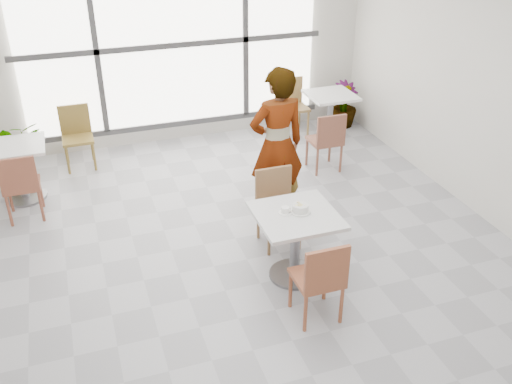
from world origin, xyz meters
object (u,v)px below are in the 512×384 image
object	(u,v)px
bg_chair_left_far	(77,132)
bg_chair_right_far	(292,102)
chair_far	(276,202)
chair_near	(321,277)
bg_chair_left_near	(21,183)
oatmeal_bowl	(300,208)
bg_table_left	(19,164)
person	(277,145)
coffee_cup	(285,210)
main_table	(295,233)
plant_right	(344,104)
plant_left	(14,150)
bg_table_right	(330,110)
bg_chair_right_near	(327,138)

from	to	relation	value
bg_chair_left_far	bg_chair_right_far	bearing A→B (deg)	2.78
bg_chair_left_far	chair_far	bearing A→B (deg)	-54.29
chair_near	bg_chair_left_near	distance (m)	3.81
oatmeal_bowl	bg_chair_left_far	xyz separation A→B (m)	(-1.97, 3.41, -0.29)
bg_table_left	person	bearing A→B (deg)	-26.11
coffee_cup	bg_chair_right_far	bearing A→B (deg)	66.89
main_table	chair_near	xyz separation A→B (m)	(-0.04, -0.71, -0.02)
main_table	bg_table_left	world-z (taller)	same
plant_right	bg_chair_left_near	bearing A→B (deg)	-163.65
oatmeal_bowl	person	world-z (taller)	person
person	plant_left	bearing A→B (deg)	-38.71
oatmeal_bowl	bg_table_right	bearing A→B (deg)	59.66
chair_near	chair_far	bearing A→B (deg)	-94.16
bg_chair_left_far	coffee_cup	bearing A→B (deg)	-61.77
bg_table_right	bg_chair_left_near	size ratio (longest dim) A/B	0.86
main_table	plant_left	distance (m)	4.30
main_table	bg_chair_right_far	xyz separation A→B (m)	(1.42, 3.60, -0.02)
person	bg_chair_left_far	xyz separation A→B (m)	(-2.17, 2.22, -0.43)
bg_chair_left_near	plant_right	world-z (taller)	bg_chair_left_near
chair_far	plant_left	world-z (taller)	chair_far
chair_far	bg_chair_left_near	distance (m)	3.03
bg_chair_right_near	bg_chair_right_far	xyz separation A→B (m)	(0.08, 1.50, 0.00)
bg_table_right	bg_chair_right_near	size ratio (longest dim) A/B	0.86
person	bg_table_left	distance (m)	3.28
chair_near	person	bearing A→B (deg)	-98.80
person	bg_chair_right_far	world-z (taller)	person
coffee_cup	bg_chair_right_far	xyz separation A→B (m)	(1.52, 3.55, -0.28)
coffee_cup	bg_chair_right_far	distance (m)	3.87
bg_chair_right_near	main_table	bearing A→B (deg)	57.52
main_table	plant_right	xyz separation A→B (m)	(2.32, 3.53, -0.15)
person	bg_table_left	bearing A→B (deg)	-30.19
chair_near	person	world-z (taller)	person
coffee_cup	chair_far	bearing A→B (deg)	76.55
bg_chair_left_near	oatmeal_bowl	bearing A→B (deg)	142.66
main_table	oatmeal_bowl	distance (m)	0.28
bg_chair_right_near	bg_table_right	bearing A→B (deg)	-117.25
main_table	chair_far	world-z (taller)	chair_far
plant_right	bg_table_left	bearing A→B (deg)	-169.95
chair_near	oatmeal_bowl	bearing A→B (deg)	-97.47
bg_chair_left_far	plant_left	size ratio (longest dim) A/B	1.06
bg_chair_right_near	plant_right	distance (m)	1.74
bg_table_left	plant_right	distance (m)	5.07
oatmeal_bowl	coffee_cup	bearing A→B (deg)	170.78
bg_chair_left_near	bg_chair_right_far	xyz separation A→B (m)	(4.06, 1.52, 0.00)
bg_chair_left_near	bg_chair_right_near	distance (m)	3.98
chair_near	bg_chair_left_near	size ratio (longest dim) A/B	1.00
chair_near	bg_chair_left_near	xyz separation A→B (m)	(-2.59, 2.79, 0.00)
chair_near	chair_far	world-z (taller)	same
oatmeal_bowl	bg_table_right	distance (m)	3.57
main_table	coffee_cup	bearing A→B (deg)	152.65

